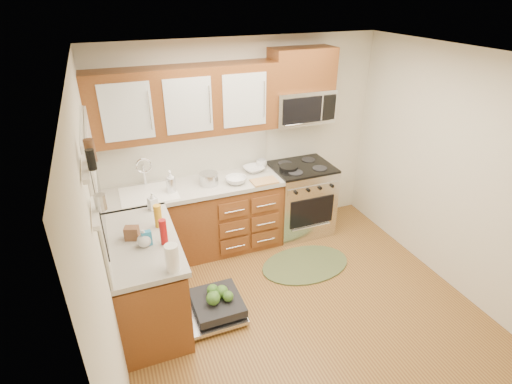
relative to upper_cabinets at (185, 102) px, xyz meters
name	(u,v)px	position (x,y,z in m)	size (l,w,h in m)	color
floor	(302,312)	(0.73, -1.57, -1.88)	(3.50, 3.50, 0.00)	brown
ceiling	(320,61)	(0.73, -1.57, 0.62)	(3.50, 3.50, 0.00)	white
wall_back	(243,142)	(0.73, 0.18, -0.62)	(3.50, 0.04, 2.50)	silver
wall_front	(468,359)	(0.73, -3.33, -0.62)	(3.50, 0.04, 2.50)	silver
wall_left	(102,249)	(-1.02, -1.57, -0.62)	(0.04, 3.50, 2.50)	silver
wall_right	(460,176)	(2.48, -1.57, -0.62)	(0.04, 3.50, 2.50)	silver
base_cabinet_back	(197,221)	(0.00, -0.12, -1.45)	(2.05, 0.60, 0.85)	#633016
base_cabinet_left	(147,282)	(-0.72, -1.05, -1.45)	(0.60, 1.25, 0.85)	#633016
countertop_back	(194,187)	(0.00, -0.14, -0.97)	(2.07, 0.64, 0.05)	#B8B4A8
countertop_left	(142,242)	(-0.71, -1.05, -0.97)	(0.64, 1.27, 0.05)	#B8B4A8
backsplash_back	(187,154)	(0.00, 0.16, -0.67)	(2.05, 0.02, 0.57)	#BBB7A8
backsplash_left	(102,219)	(-1.01, -1.05, -0.67)	(0.02, 1.25, 0.57)	#BBB7A8
upper_cabinets	(185,102)	(0.00, 0.00, 0.00)	(2.05, 0.35, 0.75)	#633016
cabinet_over_mw	(302,68)	(1.41, 0.00, 0.26)	(0.76, 0.35, 0.47)	#633016
range	(300,199)	(1.41, -0.15, -1.40)	(0.76, 0.64, 0.95)	silver
microwave	(301,106)	(1.41, -0.02, -0.18)	(0.76, 0.38, 0.40)	silver
sink	(150,203)	(-0.52, -0.16, -1.07)	(0.62, 0.50, 0.26)	white
dishwasher	(214,307)	(-0.13, -1.27, -1.77)	(0.70, 0.60, 0.20)	silver
window	(95,185)	(-1.01, -1.07, -0.32)	(0.03, 1.05, 1.05)	white
window_blind	(90,147)	(-0.98, -1.07, 0.00)	(0.02, 0.96, 0.40)	white
shelf_upper	(86,168)	(-0.99, -1.92, 0.17)	(0.04, 0.40, 0.03)	white
shelf_lower	(95,212)	(-0.99, -1.92, -0.12)	(0.04, 0.40, 0.03)	white
rug	(305,264)	(1.11, -0.90, -1.86)	(1.09, 0.71, 0.02)	#556037
skillet	(289,168)	(1.20, -0.17, -0.90)	(0.23, 0.23, 0.04)	black
stock_pot	(209,179)	(0.17, -0.16, -0.88)	(0.23, 0.23, 0.14)	silver
cutting_board	(264,181)	(0.80, -0.35, -0.94)	(0.31, 0.20, 0.02)	tan
canister	(171,185)	(-0.27, -0.21, -0.86)	(0.11, 0.11, 0.17)	silver
paper_towel_roll	(172,258)	(-0.52, -1.59, -0.83)	(0.11, 0.11, 0.24)	white
mustard_bottle	(158,216)	(-0.52, -0.88, -0.83)	(0.07, 0.07, 0.23)	orange
red_bottle	(163,232)	(-0.52, -1.19, -0.83)	(0.07, 0.07, 0.25)	#A30D0D
wooden_box	(132,233)	(-0.79, -1.01, -0.89)	(0.12, 0.09, 0.12)	brown
blue_carton	(147,238)	(-0.67, -1.16, -0.88)	(0.09, 0.05, 0.14)	teal
bowl_a	(254,169)	(0.79, -0.02, -0.92)	(0.25, 0.25, 0.06)	#999999
bowl_b	(236,180)	(0.48, -0.26, -0.91)	(0.25, 0.25, 0.08)	#999999
cup	(262,164)	(0.93, 0.05, -0.90)	(0.14, 0.14, 0.11)	#999999
soap_bottle_a	(171,182)	(-0.27, -0.21, -0.82)	(0.10, 0.10, 0.26)	#999999
soap_bottle_b	(153,201)	(-0.52, -0.52, -0.85)	(0.09, 0.09, 0.19)	#999999
soap_bottle_c	(144,238)	(-0.70, -1.16, -0.87)	(0.13, 0.13, 0.16)	#999999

